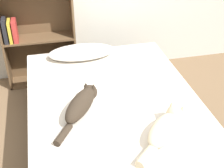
# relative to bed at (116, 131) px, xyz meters

# --- Properties ---
(ground_plane) EXTENTS (8.00, 8.00, 0.00)m
(ground_plane) POSITION_rel_bed_xyz_m (0.00, 0.00, -0.24)
(ground_plane) COLOR brown
(bed) EXTENTS (1.33, 2.00, 0.49)m
(bed) POSITION_rel_bed_xyz_m (0.00, 0.00, 0.00)
(bed) COLOR #333338
(bed) RESTS_ON ground_plane
(pillow) EXTENTS (0.62, 0.30, 0.10)m
(pillow) POSITION_rel_bed_xyz_m (-0.14, 0.82, 0.30)
(pillow) COLOR white
(pillow) RESTS_ON bed
(cat_light) EXTENTS (0.47, 0.45, 0.16)m
(cat_light) POSITION_rel_bed_xyz_m (0.26, -0.37, 0.31)
(cat_light) COLOR beige
(cat_light) RESTS_ON bed
(cat_dark) EXTENTS (0.39, 0.54, 0.14)m
(cat_dark) POSITION_rel_bed_xyz_m (-0.26, -0.00, 0.32)
(cat_dark) COLOR #33281E
(cat_dark) RESTS_ON bed
(bookshelf) EXTENTS (0.74, 0.26, 1.04)m
(bookshelf) POSITION_rel_bed_xyz_m (-0.55, 1.32, 0.29)
(bookshelf) COLOR brown
(bookshelf) RESTS_ON ground_plane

